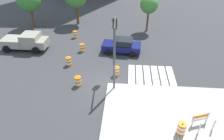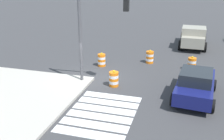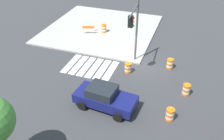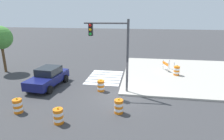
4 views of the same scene
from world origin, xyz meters
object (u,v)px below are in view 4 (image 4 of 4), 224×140
traffic_light_pole (112,43)px  street_tree_streetside_mid (0,38)px  traffic_barrel_near_corner (119,106)px  traffic_barrel_crosswalk_end (18,106)px  traffic_barrel_on_sidewalk (177,71)px  sports_car (48,77)px  traffic_barrel_median_near (58,116)px  traffic_barrel_median_far (101,86)px  construction_barricade (167,65)px

traffic_light_pole → street_tree_streetside_mid: bearing=72.9°
traffic_barrel_near_corner → traffic_barrel_crosswalk_end: same height
traffic_barrel_on_sidewalk → sports_car: bearing=111.1°
traffic_barrel_median_near → traffic_barrel_on_sidewalk: bearing=-39.8°
traffic_barrel_crosswalk_end → traffic_barrel_median_far: bearing=-47.0°
traffic_barrel_near_corner → traffic_barrel_median_near: (-1.67, 3.25, 0.00)m
traffic_barrel_median_near → traffic_barrel_on_sidewalk: size_ratio=1.00×
traffic_barrel_median_far → construction_barricade: size_ratio=0.72×
construction_barricade → traffic_light_pole: (-6.31, 4.86, 3.19)m
traffic_barrel_median_far → construction_barricade: 8.48m
traffic_barrel_near_corner → construction_barricade: 10.24m
traffic_barrel_near_corner → traffic_barrel_crosswalk_end: 6.36m
traffic_barrel_median_near → street_tree_streetside_mid: 13.26m
traffic_barrel_median_near → street_tree_streetside_mid: size_ratio=0.21×
traffic_barrel_median_near → street_tree_streetside_mid: bearing=48.7°
traffic_barrel_median_far → construction_barricade: bearing=-43.2°
sports_car → construction_barricade: (5.82, -10.45, -0.09)m
traffic_barrel_median_far → street_tree_streetside_mid: street_tree_streetside_mid is taller
sports_car → traffic_barrel_on_sidewalk: sports_car is taller
traffic_barrel_crosswalk_end → traffic_barrel_median_near: (-0.77, -3.04, 0.00)m
traffic_barrel_near_corner → street_tree_streetside_mid: (6.82, 12.94, 3.14)m
street_tree_streetside_mid → traffic_barrel_on_sidewalk: bearing=-86.4°
sports_car → traffic_barrel_median_far: size_ratio=4.36×
traffic_light_pole → street_tree_streetside_mid: size_ratio=1.15×
sports_car → street_tree_streetside_mid: (3.21, 6.45, 2.78)m
traffic_barrel_crosswalk_end → traffic_barrel_near_corner: bearing=-81.8°
traffic_barrel_median_far → street_tree_streetside_mid: bearing=72.2°
traffic_barrel_on_sidewalk → traffic_light_pole: bearing=130.5°
traffic_light_pole → traffic_barrel_on_sidewalk: bearing=-49.5°
traffic_barrel_median_far → traffic_barrel_on_sidewalk: bearing=-54.6°
sports_car → traffic_barrel_near_corner: bearing=-119.1°
traffic_barrel_near_corner → traffic_barrel_median_near: 3.66m
traffic_barrel_median_near → traffic_light_pole: bearing=-26.3°
traffic_barrel_on_sidewalk → traffic_light_pole: 8.12m
traffic_barrel_crosswalk_end → construction_barricade: size_ratio=0.72×
traffic_barrel_crosswalk_end → construction_barricade: bearing=-44.8°
traffic_barrel_median_near → construction_barricade: 13.25m
street_tree_streetside_mid → traffic_barrel_median_far: bearing=-107.8°
sports_car → street_tree_streetside_mid: bearing=63.6°
traffic_barrel_on_sidewalk → traffic_barrel_near_corner: bearing=149.1°
traffic_barrel_near_corner → traffic_barrel_median_far: (3.26, 1.83, 0.00)m
traffic_barrel_crosswalk_end → traffic_barrel_median_far: same height
traffic_barrel_on_sidewalk → street_tree_streetside_mid: street_tree_streetside_mid is taller
traffic_barrel_on_sidewalk → traffic_light_pole: size_ratio=0.19×
street_tree_streetside_mid → traffic_barrel_near_corner: bearing=-117.8°
traffic_barrel_median_near → traffic_barrel_near_corner: bearing=-62.8°
traffic_barrel_crosswalk_end → traffic_barrel_on_sidewalk: size_ratio=1.00×
traffic_barrel_on_sidewalk → street_tree_streetside_mid: bearing=93.6°
sports_car → traffic_barrel_near_corner: 7.43m
traffic_barrel_median_far → traffic_barrel_on_sidewalk: traffic_barrel_on_sidewalk is taller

